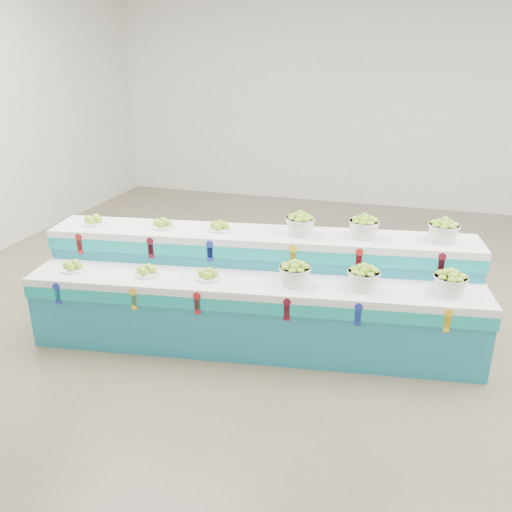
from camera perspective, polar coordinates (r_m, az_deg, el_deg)
name	(u,v)px	position (r m, az deg, el deg)	size (l,w,h in m)	color
ground	(332,329)	(5.58, 8.27, -7.82)	(10.00, 10.00, 0.00)	brown
back_wall	(384,94)	(9.90, 13.72, 16.66)	(10.00, 10.00, 0.00)	silver
display_stand	(256,290)	(5.17, 0.00, -3.72)	(4.26, 1.09, 1.02)	teal
plate_lower_left	(73,265)	(5.37, -19.20, -0.97)	(0.24, 0.24, 0.10)	white
plate_lower_mid	(147,270)	(5.07, -11.75, -1.48)	(0.24, 0.24, 0.10)	white
plate_lower_right	(208,274)	(4.90, -5.19, -1.92)	(0.24, 0.24, 0.10)	white
basket_lower_left	(295,273)	(4.76, 4.22, -1.86)	(0.29, 0.29, 0.22)	silver
basket_lower_mid	(364,277)	(4.76, 11.57, -2.27)	(0.29, 0.29, 0.22)	silver
basket_lower_right	(450,282)	(4.86, 20.27, -2.70)	(0.29, 0.29, 0.22)	silver
plate_upper_left	(93,220)	(5.71, -17.19, 3.79)	(0.24, 0.24, 0.10)	white
plate_upper_mid	(162,223)	(5.43, -10.11, 3.55)	(0.24, 0.24, 0.10)	white
plate_upper_right	(220,226)	(5.28, -3.95, 3.30)	(0.24, 0.24, 0.10)	white
basket_upper_left	(300,224)	(5.15, 4.80, 3.49)	(0.29, 0.29, 0.22)	silver
basket_upper_mid	(364,227)	(5.15, 11.61, 3.12)	(0.29, 0.29, 0.22)	silver
basket_upper_right	(444,230)	(5.24, 19.66, 2.62)	(0.29, 0.29, 0.22)	silver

